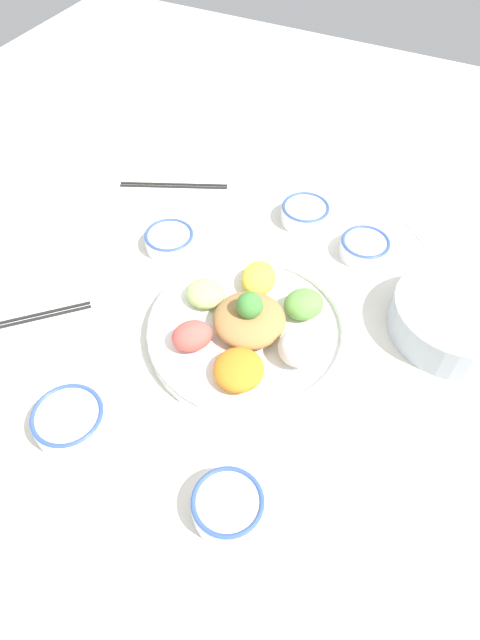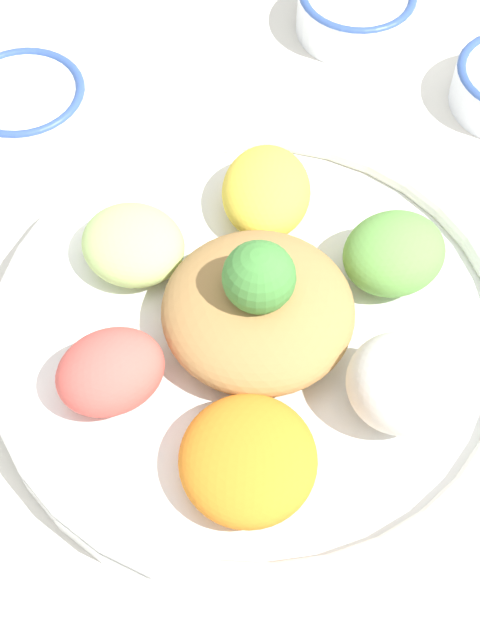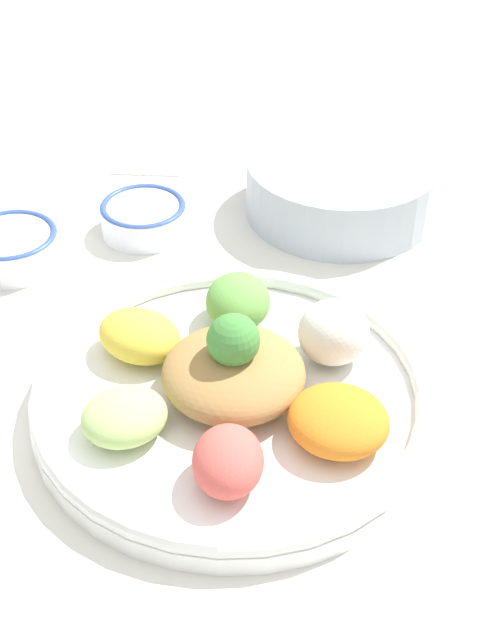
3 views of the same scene
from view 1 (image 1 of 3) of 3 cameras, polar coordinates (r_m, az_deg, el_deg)
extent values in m
plane|color=silver|center=(0.99, 1.12, 0.30)|extent=(2.40, 2.40, 0.00)
cylinder|color=white|center=(0.96, 0.97, -1.24)|extent=(0.36, 0.36, 0.02)
torus|color=white|center=(0.95, 0.98, -0.68)|extent=(0.36, 0.36, 0.02)
ellipsoid|color=orange|center=(0.88, -0.14, -5.31)|extent=(0.10, 0.11, 0.04)
ellipsoid|color=white|center=(0.89, 6.17, -3.01)|extent=(0.08, 0.08, 0.06)
ellipsoid|color=#6BAD4C|center=(0.96, 6.81, 1.70)|extent=(0.10, 0.10, 0.05)
ellipsoid|color=yellow|center=(1.01, 1.97, 4.46)|extent=(0.08, 0.10, 0.04)
ellipsoid|color=#B7DB7A|center=(0.98, -3.70, 2.85)|extent=(0.09, 0.08, 0.04)
ellipsoid|color=#E55B51|center=(0.92, -5.12, -1.69)|extent=(0.09, 0.09, 0.05)
ellipsoid|color=#AD7F47|center=(0.93, 0.99, 0.04)|extent=(0.13, 0.13, 0.05)
sphere|color=#478E3D|center=(0.91, 1.03, 1.57)|extent=(0.05, 0.05, 0.05)
cylinder|color=white|center=(0.80, -1.31, -19.27)|extent=(0.10, 0.10, 0.04)
torus|color=#38569E|center=(0.78, -1.34, -18.80)|extent=(0.10, 0.10, 0.01)
cylinder|color=#DBB251|center=(0.78, -1.33, -18.87)|extent=(0.08, 0.08, 0.00)
cylinder|color=white|center=(1.18, 6.94, 11.15)|extent=(0.10, 0.10, 0.04)
torus|color=#38569E|center=(1.17, 7.02, 11.82)|extent=(0.10, 0.10, 0.01)
cylinder|color=#DBB251|center=(1.17, 7.01, 11.71)|extent=(0.08, 0.08, 0.00)
cylinder|color=white|center=(1.13, 13.11, 7.48)|extent=(0.10, 0.10, 0.03)
torus|color=#38569E|center=(1.12, 13.26, 8.09)|extent=(0.10, 0.10, 0.01)
cylinder|color=#5B3319|center=(1.12, 13.23, 7.98)|extent=(0.08, 0.08, 0.00)
cylinder|color=white|center=(0.89, -17.68, -10.27)|extent=(0.11, 0.11, 0.04)
torus|color=#38569E|center=(0.87, -17.99, -9.63)|extent=(0.11, 0.11, 0.01)
cylinder|color=#5B3319|center=(0.87, -17.94, -9.72)|extent=(0.09, 0.09, 0.00)
cylinder|color=white|center=(1.12, -7.51, 8.36)|extent=(0.10, 0.10, 0.03)
torus|color=#38569E|center=(1.11, -7.59, 8.95)|extent=(0.10, 0.10, 0.01)
cylinder|color=maroon|center=(1.12, -7.57, 8.84)|extent=(0.08, 0.08, 0.00)
cylinder|color=#A8B2BC|center=(1.02, 21.95, 0.22)|extent=(0.23, 0.23, 0.07)
ellipsoid|color=#E0705B|center=(1.01, 22.32, 1.04)|extent=(0.19, 0.19, 0.02)
cylinder|color=black|center=(1.30, -7.06, 14.27)|extent=(0.23, 0.11, 0.01)
cylinder|color=black|center=(1.29, -7.12, 14.00)|extent=(0.23, 0.11, 0.01)
cylinder|color=black|center=(1.07, -21.05, 0.58)|extent=(0.15, 0.15, 0.01)
cylinder|color=black|center=(1.06, -21.01, 0.18)|extent=(0.15, 0.15, 0.01)
cube|color=white|center=(1.20, -21.18, 7.39)|extent=(0.07, 0.07, 0.01)
ellipsoid|color=white|center=(1.20, -18.22, 8.12)|extent=(0.06, 0.06, 0.01)
cube|color=white|center=(1.21, 18.39, 8.79)|extent=(0.07, 0.07, 0.01)
ellipsoid|color=white|center=(1.18, 19.88, 6.80)|extent=(0.06, 0.06, 0.01)
camera|label=2|loc=(0.36, -4.81, 11.02)|focal=50.00mm
camera|label=3|loc=(0.67, -53.77, 13.72)|focal=50.00mm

